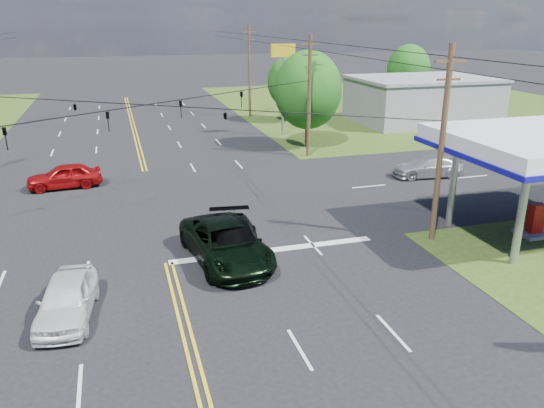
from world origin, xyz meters
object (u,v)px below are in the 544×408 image
object	(u,v)px
pole_ne	(309,95)
pickup_dkgreen	(226,243)
suv_black	(235,243)
pole_se	(442,144)
pickup_white	(67,299)
tree_far_r	(408,69)
tree_right_a	(308,90)
pole_right_far	(249,70)
tree_right_b	(291,82)
retail_ne	(422,101)

from	to	relation	value
pole_ne	pickup_dkgreen	bearing A→B (deg)	-120.78
pickup_dkgreen	suv_black	bearing A→B (deg)	-7.06
pole_se	pole_ne	world-z (taller)	same
pickup_dkgreen	pickup_white	bearing A→B (deg)	-161.84
tree_far_r	pickup_dkgreen	world-z (taller)	tree_far_r
pole_se	tree_right_a	distance (m)	21.02
tree_right_a	suv_black	xyz separation A→B (m)	(-11.00, -20.50, -4.03)
tree_far_r	pole_right_far	bearing A→B (deg)	-174.56
pole_ne	tree_right_a	xyz separation A→B (m)	(1.00, 3.00, -0.05)
pole_se	tree_far_r	world-z (taller)	pole_se
pole_se	pickup_white	size ratio (longest dim) A/B	2.09
pole_se	pole_right_far	world-z (taller)	pole_right_far
tree_right_b	suv_black	world-z (taller)	tree_right_b
pole_se	tree_far_r	xyz separation A→B (m)	(21.00, 39.00, -0.37)
pole_se	tree_right_b	distance (m)	33.19
tree_right_a	pole_ne	bearing A→B (deg)	-108.43
pole_ne	pickup_dkgreen	world-z (taller)	pole_ne
tree_far_r	pickup_white	size ratio (longest dim) A/B	1.67
pole_ne	pickup_white	distance (m)	27.07
pole_right_far	pole_se	bearing A→B (deg)	-90.00
tree_right_a	tree_right_b	bearing A→B (deg)	78.23
pole_ne	tree_right_b	size ratio (longest dim) A/B	1.34
tree_right_b	pole_ne	bearing A→B (deg)	-103.13
pole_ne	tree_far_r	size ratio (longest dim) A/B	1.25
retail_ne	pickup_dkgreen	size ratio (longest dim) A/B	2.18
retail_ne	tree_right_a	world-z (taller)	tree_right_a
pickup_dkgreen	tree_right_b	bearing A→B (deg)	59.75
pole_se	suv_black	world-z (taller)	pole_se
pole_ne	pickup_white	size ratio (longest dim) A/B	2.09
pole_right_far	tree_far_r	size ratio (longest dim) A/B	1.31
tree_far_r	pickup_dkgreen	xyz separation A→B (m)	(-31.42, -38.50, -3.65)
pole_ne	tree_far_r	bearing A→B (deg)	45.00
retail_ne	suv_black	size ratio (longest dim) A/B	2.42
pole_ne	suv_black	size ratio (longest dim) A/B	1.64
pole_se	suv_black	distance (m)	10.81
pole_se	tree_right_a	size ratio (longest dim) A/B	1.16
pole_se	pickup_white	world-z (taller)	pole_se
pole_right_far	tree_right_b	world-z (taller)	pole_right_far
pole_right_far	pickup_dkgreen	distance (m)	38.20
tree_far_r	pickup_dkgreen	bearing A→B (deg)	-129.22
tree_far_r	retail_ne	bearing A→B (deg)	-111.80
pole_ne	tree_right_a	world-z (taller)	pole_ne
pickup_dkgreen	tree_far_r	bearing A→B (deg)	43.72
tree_right_a	pickup_dkgreen	world-z (taller)	tree_right_a
tree_right_a	tree_right_b	world-z (taller)	tree_right_a
retail_ne	pickup_white	bearing A→B (deg)	-137.12
tree_right_a	retail_ne	bearing A→B (deg)	26.57
retail_ne	pickup_dkgreen	bearing A→B (deg)	-133.90
tree_right_b	pickup_dkgreen	bearing A→B (deg)	-113.19
pole_right_far	pickup_white	world-z (taller)	pole_right_far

